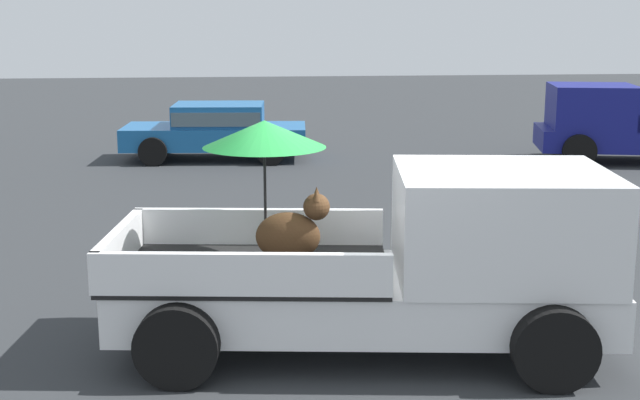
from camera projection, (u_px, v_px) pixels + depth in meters
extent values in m
plane|color=#2D3033|center=(362.00, 348.00, 9.10)|extent=(80.00, 80.00, 0.00)
cylinder|color=black|center=(513.00, 284.00, 9.94)|extent=(0.83, 0.38, 0.80)
cylinder|color=black|center=(554.00, 349.00, 8.02)|extent=(0.83, 0.38, 0.80)
cylinder|color=black|center=(208.00, 282.00, 10.01)|extent=(0.83, 0.38, 0.80)
cylinder|color=black|center=(177.00, 346.00, 8.09)|extent=(0.83, 0.38, 0.80)
cube|color=white|center=(362.00, 296.00, 8.98)|extent=(5.18, 2.41, 0.50)
cube|color=white|center=(501.00, 222.00, 8.78)|extent=(2.31, 2.11, 1.08)
cube|color=#4C606B|center=(602.00, 204.00, 8.72)|extent=(0.27, 1.71, 0.64)
cube|color=black|center=(251.00, 269.00, 8.94)|extent=(3.01, 2.17, 0.06)
cube|color=white|center=(258.00, 226.00, 9.79)|extent=(2.79, 0.45, 0.40)
cube|color=white|center=(241.00, 274.00, 7.99)|extent=(2.79, 0.45, 0.40)
cube|color=white|center=(119.00, 247.00, 8.92)|extent=(0.33, 1.84, 0.40)
ellipsoid|color=#472D19|center=(288.00, 237.00, 9.11)|extent=(0.71, 0.40, 0.52)
sphere|color=#472D19|center=(317.00, 207.00, 9.03)|extent=(0.31, 0.31, 0.28)
cone|color=#472D19|center=(317.00, 192.00, 9.08)|extent=(0.10, 0.10, 0.12)
cone|color=#472D19|center=(316.00, 195.00, 8.93)|extent=(0.10, 0.10, 0.12)
cylinder|color=black|center=(265.00, 201.00, 9.15)|extent=(0.03, 0.03, 1.23)
cone|color=#19722D|center=(264.00, 134.00, 9.00)|extent=(1.44, 1.44, 0.28)
cylinder|color=black|center=(579.00, 151.00, 19.65)|extent=(0.80, 0.42, 0.76)
cylinder|color=black|center=(565.00, 139.00, 21.50)|extent=(0.80, 0.42, 0.76)
cube|color=navy|center=(592.00, 106.00, 20.34)|extent=(2.24, 2.16, 1.00)
cylinder|color=black|center=(153.00, 152.00, 19.90)|extent=(0.68, 0.27, 0.66)
cylinder|color=black|center=(164.00, 141.00, 21.62)|extent=(0.68, 0.27, 0.66)
cylinder|color=black|center=(271.00, 151.00, 19.97)|extent=(0.68, 0.27, 0.66)
cylinder|color=black|center=(273.00, 140.00, 21.69)|extent=(0.68, 0.27, 0.66)
cube|color=#195999|center=(215.00, 136.00, 20.75)|extent=(4.42, 2.09, 0.52)
cube|color=#195999|center=(219.00, 116.00, 20.65)|extent=(2.22, 1.76, 0.56)
cube|color=#4C606B|center=(219.00, 116.00, 20.65)|extent=(2.16, 1.83, 0.32)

